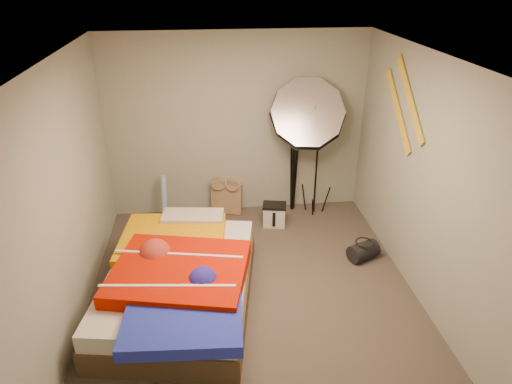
{
  "coord_description": "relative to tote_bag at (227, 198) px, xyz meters",
  "views": [
    {
      "loc": [
        -0.42,
        -3.89,
        3.23
      ],
      "look_at": [
        0.1,
        0.6,
        0.95
      ],
      "focal_mm": 32.0,
      "sensor_mm": 36.0,
      "label": 1
    }
  ],
  "objects": [
    {
      "name": "floor",
      "position": [
        0.17,
        -1.9,
        -0.21
      ],
      "size": [
        4.0,
        4.0,
        0.0
      ],
      "primitive_type": "plane",
      "color": "#494038",
      "rests_on": "ground"
    },
    {
      "name": "ceiling",
      "position": [
        0.17,
        -1.9,
        2.29
      ],
      "size": [
        4.0,
        4.0,
        0.0
      ],
      "primitive_type": "plane",
      "rotation": [
        3.14,
        0.0,
        0.0
      ],
      "color": "silver",
      "rests_on": "wall_back"
    },
    {
      "name": "wall_back",
      "position": [
        0.17,
        0.1,
        1.04
      ],
      "size": [
        3.5,
        0.0,
        3.5
      ],
      "primitive_type": "plane",
      "rotation": [
        1.57,
        0.0,
        0.0
      ],
      "color": "gray",
      "rests_on": "floor"
    },
    {
      "name": "wall_front",
      "position": [
        0.17,
        -3.9,
        1.04
      ],
      "size": [
        3.5,
        0.0,
        3.5
      ],
      "primitive_type": "plane",
      "rotation": [
        -1.57,
        0.0,
        0.0
      ],
      "color": "gray",
      "rests_on": "floor"
    },
    {
      "name": "wall_left",
      "position": [
        -1.58,
        -1.9,
        1.04
      ],
      "size": [
        0.0,
        4.0,
        4.0
      ],
      "primitive_type": "plane",
      "rotation": [
        1.57,
        0.0,
        1.57
      ],
      "color": "gray",
      "rests_on": "floor"
    },
    {
      "name": "wall_right",
      "position": [
        1.92,
        -1.9,
        1.04
      ],
      "size": [
        0.0,
        4.0,
        4.0
      ],
      "primitive_type": "plane",
      "rotation": [
        1.57,
        0.0,
        -1.57
      ],
      "color": "gray",
      "rests_on": "floor"
    },
    {
      "name": "tote_bag",
      "position": [
        0.0,
        0.0,
        0.0
      ],
      "size": [
        0.46,
        0.29,
        0.44
      ],
      "primitive_type": "cube",
      "rotation": [
        -0.14,
        0.0,
        -0.26
      ],
      "color": "tan",
      "rests_on": "floor"
    },
    {
      "name": "wrapping_roll",
      "position": [
        -0.87,
        -0.15,
        0.12
      ],
      "size": [
        0.12,
        0.2,
        0.67
      ],
      "primitive_type": "cylinder",
      "rotation": [
        -0.17,
        0.0,
        -0.27
      ],
      "color": "#4E91B3",
      "rests_on": "floor"
    },
    {
      "name": "camera_case",
      "position": [
        0.62,
        -0.45,
        -0.07
      ],
      "size": [
        0.33,
        0.26,
        0.29
      ],
      "primitive_type": "cube",
      "rotation": [
        0.0,
        0.0,
        -0.19
      ],
      "color": "silver",
      "rests_on": "floor"
    },
    {
      "name": "duffel_bag",
      "position": [
        1.57,
        -1.37,
        -0.11
      ],
      "size": [
        0.42,
        0.35,
        0.22
      ],
      "primitive_type": "cylinder",
      "rotation": [
        0.0,
        1.57,
        0.42
      ],
      "color": "black",
      "rests_on": "floor"
    },
    {
      "name": "wall_stripe_upper",
      "position": [
        1.9,
        -1.3,
        1.74
      ],
      "size": [
        0.02,
        0.91,
        0.78
      ],
      "primitive_type": "cube",
      "rotation": [
        0.7,
        0.0,
        0.0
      ],
      "color": "gold",
      "rests_on": "wall_right"
    },
    {
      "name": "wall_stripe_lower",
      "position": [
        1.9,
        -1.05,
        1.54
      ],
      "size": [
        0.02,
        0.91,
        0.78
      ],
      "primitive_type": "cube",
      "rotation": [
        0.7,
        0.0,
        0.0
      ],
      "color": "gold",
      "rests_on": "wall_right"
    },
    {
      "name": "bed",
      "position": [
        -0.59,
        -1.95,
        0.09
      ],
      "size": [
        1.74,
        2.34,
        0.6
      ],
      "color": "#4F3D27",
      "rests_on": "floor"
    },
    {
      "name": "photo_umbrella",
      "position": [
        1.06,
        -0.23,
        1.26
      ],
      "size": [
        1.27,
        0.99,
        2.06
      ],
      "color": "black",
      "rests_on": "floor"
    },
    {
      "name": "camera_tripod",
      "position": [
        0.95,
        -0.02,
        0.5
      ],
      "size": [
        0.08,
        0.08,
        1.25
      ],
      "color": "black",
      "rests_on": "floor"
    }
  ]
}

